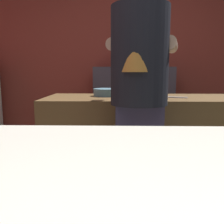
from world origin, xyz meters
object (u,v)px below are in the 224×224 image
at_px(bartender, 139,94).
at_px(mixing_bowl, 107,92).
at_px(chefs_knife, 171,97).
at_px(bottle_soy, 118,59).
at_px(bottle_olive_oil, 140,60).
at_px(bottle_hot_sauce, 120,59).

relative_size(bartender, mixing_bowl, 7.93).
bearing_deg(chefs_knife, mixing_bowl, -178.36).
bearing_deg(bartender, bottle_soy, 18.19).
relative_size(mixing_bowl, bottle_soy, 0.87).
bearing_deg(chefs_knife, bottle_soy, 122.39).
xyz_separation_m(bartender, bottle_soy, (-0.12, 1.73, 0.29)).
xyz_separation_m(bartender, mixing_bowl, (-0.22, 0.53, -0.03)).
bearing_deg(bottle_olive_oil, bottle_soy, 173.07).
bearing_deg(bottle_hot_sauce, chefs_knife, -72.75).
height_order(bartender, mixing_bowl, bartender).
xyz_separation_m(bottle_hot_sauce, bottle_olive_oil, (0.25, 0.05, -0.01)).
relative_size(bartender, bottle_olive_oil, 8.14).
bearing_deg(bottle_olive_oil, mixing_bowl, -107.18).
distance_m(bartender, mixing_bowl, 0.57).
bearing_deg(bottle_olive_oil, bottle_hot_sauce, -169.04).
distance_m(chefs_knife, bottle_hot_sauce, 1.35).
xyz_separation_m(mixing_bowl, chefs_knife, (0.50, -0.12, -0.03)).
relative_size(bartender, bottle_soy, 6.90).
bearing_deg(mixing_bowl, bottle_hot_sauce, 84.40).
relative_size(mixing_bowl, bottle_olive_oil, 1.03).
relative_size(chefs_knife, bottle_soy, 0.96).
bearing_deg(bottle_hot_sauce, bottle_soy, 103.40).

